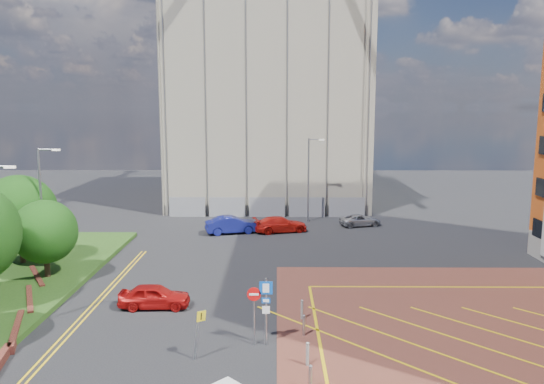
{
  "coord_description": "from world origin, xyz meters",
  "views": [
    {
      "loc": [
        0.98,
        -22.1,
        10.85
      ],
      "look_at": [
        0.75,
        3.93,
        6.7
      ],
      "focal_mm": 35.0,
      "sensor_mm": 36.0,
      "label": 1
    }
  ],
  "objects_px": {
    "lamp_back": "(309,176)",
    "car_blue_back": "(232,225)",
    "lamp_left_far": "(42,203)",
    "car_red_back": "(280,224)",
    "tree_d": "(19,212)",
    "car_silver_back": "(360,220)",
    "sign_cluster": "(262,304)",
    "warning_sign": "(198,329)",
    "tree_c": "(45,232)",
    "car_red_left": "(154,296)"
  },
  "relations": [
    {
      "from": "lamp_left_far",
      "to": "sign_cluster",
      "type": "distance_m",
      "value": 18.58
    },
    {
      "from": "warning_sign",
      "to": "car_blue_back",
      "type": "relative_size",
      "value": 0.49
    },
    {
      "from": "lamp_left_far",
      "to": "car_red_back",
      "type": "relative_size",
      "value": 1.69
    },
    {
      "from": "lamp_left_far",
      "to": "car_red_left",
      "type": "bearing_deg",
      "value": -36.5
    },
    {
      "from": "tree_c",
      "to": "lamp_back",
      "type": "xyz_separation_m",
      "value": [
        17.58,
        18.0,
        1.17
      ]
    },
    {
      "from": "sign_cluster",
      "to": "car_red_back",
      "type": "relative_size",
      "value": 0.68
    },
    {
      "from": "tree_d",
      "to": "sign_cluster",
      "type": "relative_size",
      "value": 1.9
    },
    {
      "from": "lamp_left_far",
      "to": "car_red_back",
      "type": "height_order",
      "value": "lamp_left_far"
    },
    {
      "from": "sign_cluster",
      "to": "tree_d",
      "type": "bearing_deg",
      "value": 144.42
    },
    {
      "from": "lamp_left_far",
      "to": "sign_cluster",
      "type": "bearing_deg",
      "value": -36.82
    },
    {
      "from": "lamp_back",
      "to": "car_red_left",
      "type": "distance_m",
      "value": 24.77
    },
    {
      "from": "tree_d",
      "to": "car_silver_back",
      "type": "bearing_deg",
      "value": 27.29
    },
    {
      "from": "car_red_back",
      "to": "car_silver_back",
      "type": "relative_size",
      "value": 1.23
    },
    {
      "from": "tree_c",
      "to": "lamp_left_far",
      "type": "bearing_deg",
      "value": 114.71
    },
    {
      "from": "lamp_back",
      "to": "car_silver_back",
      "type": "xyz_separation_m",
      "value": [
        4.67,
        -1.98,
        -3.83
      ]
    },
    {
      "from": "sign_cluster",
      "to": "car_silver_back",
      "type": "bearing_deg",
      "value": 71.35
    },
    {
      "from": "tree_c",
      "to": "car_red_left",
      "type": "relative_size",
      "value": 1.27
    },
    {
      "from": "lamp_back",
      "to": "car_silver_back",
      "type": "distance_m",
      "value": 6.35
    },
    {
      "from": "sign_cluster",
      "to": "car_blue_back",
      "type": "relative_size",
      "value": 0.69
    },
    {
      "from": "tree_c",
      "to": "sign_cluster",
      "type": "height_order",
      "value": "tree_c"
    },
    {
      "from": "lamp_left_far",
      "to": "car_red_back",
      "type": "xyz_separation_m",
      "value": [
        15.74,
        11.5,
        -3.97
      ]
    },
    {
      "from": "warning_sign",
      "to": "lamp_back",
      "type": "bearing_deg",
      "value": 77.21
    },
    {
      "from": "car_red_left",
      "to": "car_silver_back",
      "type": "distance_m",
      "value": 25.06
    },
    {
      "from": "sign_cluster",
      "to": "car_red_back",
      "type": "xyz_separation_m",
      "value": [
        1.02,
        22.52,
        -1.27
      ]
    },
    {
      "from": "car_silver_back",
      "to": "lamp_left_far",
      "type": "bearing_deg",
      "value": 105.58
    },
    {
      "from": "lamp_back",
      "to": "car_blue_back",
      "type": "distance_m",
      "value": 9.33
    },
    {
      "from": "tree_d",
      "to": "lamp_left_far",
      "type": "distance_m",
      "value": 2.44
    },
    {
      "from": "lamp_left_far",
      "to": "warning_sign",
      "type": "bearing_deg",
      "value": -46.11
    },
    {
      "from": "lamp_back",
      "to": "car_blue_back",
      "type": "height_order",
      "value": "lamp_back"
    },
    {
      "from": "tree_c",
      "to": "lamp_left_far",
      "type": "relative_size",
      "value": 0.61
    },
    {
      "from": "tree_c",
      "to": "car_red_left",
      "type": "xyz_separation_m",
      "value": [
        7.8,
        -4.45,
        -2.54
      ]
    },
    {
      "from": "lamp_left_far",
      "to": "warning_sign",
      "type": "relative_size",
      "value": 3.56
    },
    {
      "from": "lamp_back",
      "to": "car_blue_back",
      "type": "relative_size",
      "value": 1.74
    },
    {
      "from": "tree_d",
      "to": "warning_sign",
      "type": "height_order",
      "value": "tree_d"
    },
    {
      "from": "tree_d",
      "to": "lamp_back",
      "type": "bearing_deg",
      "value": 36.09
    },
    {
      "from": "sign_cluster",
      "to": "tree_c",
      "type": "bearing_deg",
      "value": 146.84
    },
    {
      "from": "warning_sign",
      "to": "car_blue_back",
      "type": "bearing_deg",
      "value": 91.27
    },
    {
      "from": "tree_d",
      "to": "car_red_back",
      "type": "xyz_separation_m",
      "value": [
        17.81,
        10.5,
        -3.18
      ]
    },
    {
      "from": "tree_d",
      "to": "car_red_back",
      "type": "height_order",
      "value": "tree_d"
    },
    {
      "from": "tree_d",
      "to": "warning_sign",
      "type": "relative_size",
      "value": 2.7
    },
    {
      "from": "lamp_back",
      "to": "sign_cluster",
      "type": "relative_size",
      "value": 2.5
    },
    {
      "from": "lamp_left_far",
      "to": "car_red_back",
      "type": "distance_m",
      "value": 19.89
    },
    {
      "from": "tree_d",
      "to": "car_red_back",
      "type": "distance_m",
      "value": 20.92
    },
    {
      "from": "car_red_back",
      "to": "tree_c",
      "type": "bearing_deg",
      "value": 116.33
    },
    {
      "from": "lamp_back",
      "to": "sign_cluster",
      "type": "bearing_deg",
      "value": -97.97
    },
    {
      "from": "car_red_left",
      "to": "car_silver_back",
      "type": "relative_size",
      "value": 1.01
    },
    {
      "from": "lamp_left_far",
      "to": "lamp_back",
      "type": "relative_size",
      "value": 1.0
    },
    {
      "from": "sign_cluster",
      "to": "warning_sign",
      "type": "xyz_separation_m",
      "value": [
        -2.69,
        -1.49,
        -0.52
      ]
    },
    {
      "from": "lamp_left_far",
      "to": "car_blue_back",
      "type": "distance_m",
      "value": 16.37
    },
    {
      "from": "warning_sign",
      "to": "car_red_back",
      "type": "relative_size",
      "value": 0.48
    }
  ]
}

